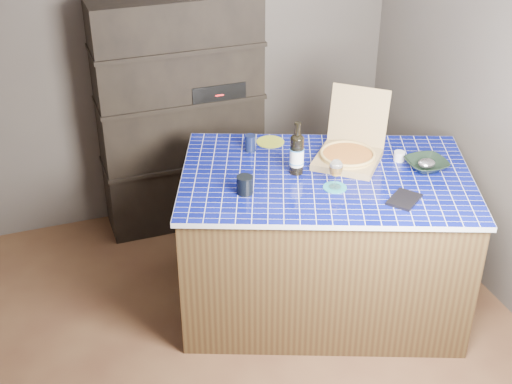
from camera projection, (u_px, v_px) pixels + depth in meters
name	position (u px, v px, depth m)	size (l,w,h in m)	color
room	(245.00, 166.00, 3.91)	(3.50, 3.50, 3.50)	brown
shelving_unit	(181.00, 115.00, 5.33)	(1.20, 0.41, 1.80)	black
kitchen_island	(323.00, 241.00, 4.62)	(2.07, 1.69, 0.98)	#47351C
pizza_box	(349.00, 153.00, 4.51)	(0.59, 0.60, 0.41)	#967E4D
mead_bottle	(297.00, 153.00, 4.33)	(0.09, 0.09, 0.34)	black
teal_trivet	(335.00, 187.00, 4.24)	(0.14, 0.14, 0.01)	#197B85
wine_glass	(336.00, 169.00, 4.17)	(0.08, 0.08, 0.19)	white
tumbler	(245.00, 185.00, 4.16)	(0.10, 0.10, 0.11)	black
dvd_case	(404.00, 199.00, 4.11)	(0.15, 0.21, 0.02)	black
bowl	(426.00, 165.00, 4.43)	(0.25, 0.25, 0.06)	black
foil_contents	(427.00, 163.00, 4.42)	(0.12, 0.10, 0.05)	#B0ADB9
white_jar	(399.00, 156.00, 4.53)	(0.07, 0.07, 0.06)	silver
navy_cup	(250.00, 143.00, 4.63)	(0.07, 0.07, 0.11)	black
green_trivet	(270.00, 142.00, 4.76)	(0.19, 0.19, 0.01)	#A0AB24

